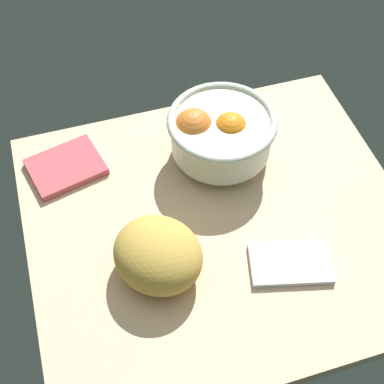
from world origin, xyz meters
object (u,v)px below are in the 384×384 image
at_px(bread_loaf, 158,255).
at_px(napkin_spare, 66,167).
at_px(napkin_folded, 290,263).
at_px(fruit_bowl, 219,132).

xyz_separation_m(bread_loaf, napkin_spare, (0.12, -0.27, -0.04)).
relative_size(bread_loaf, napkin_spare, 1.14).
bearing_deg(napkin_spare, napkin_folded, 135.94).
xyz_separation_m(fruit_bowl, napkin_spare, (0.30, -0.05, -0.06)).
xyz_separation_m(fruit_bowl, napkin_folded, (-0.04, 0.28, -0.06)).
height_order(bread_loaf, napkin_folded, bread_loaf).
bearing_deg(napkin_folded, fruit_bowl, -81.53).
distance_m(napkin_folded, napkin_spare, 0.48).
height_order(bread_loaf, napkin_spare, bread_loaf).
bearing_deg(bread_loaf, napkin_folded, 165.00).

